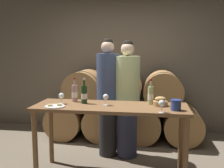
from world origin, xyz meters
TOP-DOWN VIEW (x-y plane):
  - stone_wall_back at (0.00, 2.03)m, footprint 10.00×0.12m
  - barrel_stack at (0.00, 1.46)m, footprint 2.71×0.90m
  - tasting_table at (0.00, 0.00)m, footprint 1.89×0.63m
  - person_left at (-0.14, 0.64)m, footprint 0.32×0.32m
  - person_right at (0.15, 0.64)m, footprint 0.36×0.36m
  - wine_bottle_red at (-0.35, 0.07)m, footprint 0.08×0.08m
  - wine_bottle_white at (0.49, 0.16)m, footprint 0.08×0.08m
  - wine_bottle_rose at (-0.50, 0.16)m, footprint 0.08×0.08m
  - blue_crock at (0.77, -0.14)m, footprint 0.12×0.12m
  - bread_basket at (0.61, 0.08)m, footprint 0.18×0.18m
  - cheese_plate at (-0.65, -0.18)m, footprint 0.24×0.24m
  - wine_glass_far_left at (-0.63, 0.00)m, footprint 0.07×0.07m
  - wine_glass_left at (-0.06, -0.00)m, footprint 0.07×0.07m
  - wine_glass_center at (0.61, -0.27)m, footprint 0.07×0.07m

SIDE VIEW (x-z plane):
  - barrel_stack at x=0.00m, z-range -0.05..1.18m
  - tasting_table at x=0.00m, z-range 0.33..1.24m
  - person_right at x=0.15m, z-range 0.01..1.74m
  - person_left at x=-0.14m, z-range 0.02..1.78m
  - cheese_plate at x=-0.65m, z-range 0.90..0.93m
  - bread_basket at x=0.61m, z-range 0.89..1.01m
  - blue_crock at x=0.77m, z-range 0.91..1.04m
  - wine_glass_far_left at x=-0.63m, z-range 0.94..1.08m
  - wine_glass_left at x=-0.06m, z-range 0.94..1.08m
  - wine_glass_center at x=0.61m, z-range 0.94..1.08m
  - wine_bottle_rose at x=-0.50m, z-range 0.86..1.18m
  - wine_bottle_white at x=0.49m, z-range 0.86..1.18m
  - wine_bottle_red at x=-0.35m, z-range 0.86..1.18m
  - stone_wall_back at x=0.00m, z-range 0.00..3.20m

